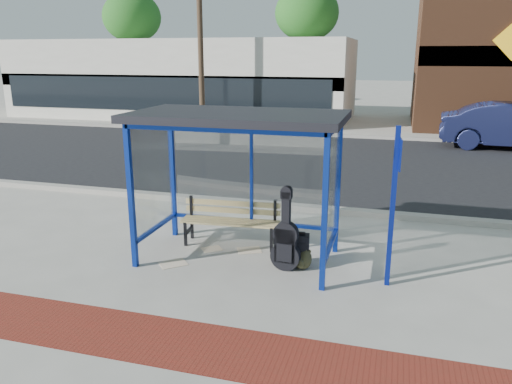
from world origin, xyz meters
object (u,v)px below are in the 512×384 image
(guitar_bag, at_px, (286,242))
(suitcase, at_px, (298,250))
(backpack, at_px, (303,260))
(bench, at_px, (231,219))

(guitar_bag, relative_size, suitcase, 2.23)
(guitar_bag, xyz_separation_m, suitcase, (0.16, 0.21, -0.20))
(guitar_bag, xyz_separation_m, backpack, (0.27, 0.11, -0.32))
(guitar_bag, height_order, backpack, guitar_bag)
(bench, xyz_separation_m, backpack, (1.45, -0.72, -0.31))
(suitcase, bearing_deg, bench, 149.47)
(backpack, bearing_deg, bench, 177.28)
(guitar_bag, distance_m, suitcase, 0.33)
(guitar_bag, height_order, suitcase, guitar_bag)
(bench, relative_size, suitcase, 3.06)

